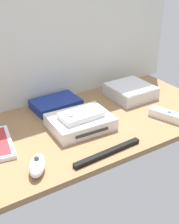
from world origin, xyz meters
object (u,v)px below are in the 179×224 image
(game_console, at_px, (80,122))
(network_router, at_px, (56,104))
(mini_computer, at_px, (130,91))
(remote_wand, at_px, (169,116))
(remote_nunchuk, at_px, (37,165))
(remote_classic_pad, at_px, (81,115))
(sensor_bar, at_px, (108,153))

(game_console, bearing_deg, network_router, 94.11)
(mini_computer, relative_size, remote_wand, 1.13)
(network_router, relative_size, remote_nunchuk, 1.69)
(remote_wand, xyz_separation_m, remote_nunchuk, (-0.52, -0.02, 0.01))
(mini_computer, bearing_deg, game_console, -160.88)
(remote_wand, distance_m, remote_classic_pad, 0.33)
(remote_nunchuk, bearing_deg, remote_classic_pad, 60.97)
(remote_classic_pad, relative_size, sensor_bar, 0.61)
(game_console, bearing_deg, remote_nunchuk, -145.02)
(mini_computer, height_order, sensor_bar, mini_computer)
(remote_wand, bearing_deg, network_router, 115.08)
(sensor_bar, bearing_deg, game_console, 83.59)
(game_console, distance_m, network_router, 0.18)
(remote_wand, bearing_deg, mini_computer, 68.67)
(mini_computer, height_order, remote_nunchuk, mini_computer)
(remote_nunchuk, distance_m, sensor_bar, 0.22)
(network_router, bearing_deg, remote_nunchuk, -125.73)
(network_router, height_order, remote_classic_pad, remote_classic_pad)
(sensor_bar, bearing_deg, remote_nunchuk, 166.34)
(remote_classic_pad, bearing_deg, network_router, 89.59)
(mini_computer, bearing_deg, remote_classic_pad, -159.60)
(game_console, distance_m, remote_classic_pad, 0.03)
(remote_wand, distance_m, remote_nunchuk, 0.52)
(game_console, relative_size, sensor_bar, 0.91)
(mini_computer, distance_m, network_router, 0.32)
(mini_computer, bearing_deg, remote_nunchuk, -155.02)
(game_console, xyz_separation_m, network_router, (-0.00, 0.18, -0.00))
(network_router, bearing_deg, sensor_bar, -92.73)
(game_console, relative_size, mini_computer, 1.27)
(mini_computer, xyz_separation_m, remote_wand, (-0.01, -0.23, -0.01))
(game_console, xyz_separation_m, remote_nunchuk, (-0.22, -0.14, -0.00))
(game_console, distance_m, sensor_bar, 0.18)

